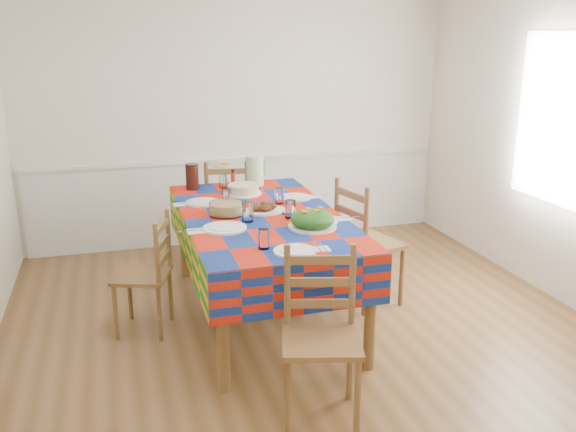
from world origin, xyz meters
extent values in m
cube|color=brown|center=(0.00, 0.00, -0.02)|extent=(4.50, 5.00, 0.04)
cube|color=silver|center=(0.00, 2.52, 1.35)|extent=(4.50, 0.04, 2.70)
cube|color=white|center=(0.00, 2.47, 0.90)|extent=(4.41, 0.06, 0.04)
cube|color=white|center=(0.00, 2.48, 0.45)|extent=(4.41, 0.03, 0.90)
plane|color=white|center=(2.23, 0.30, 1.50)|extent=(0.00, 1.40, 1.40)
cylinder|color=brown|center=(-0.73, -0.42, 0.40)|extent=(0.08, 0.08, 0.80)
cylinder|color=brown|center=(0.25, -0.42, 0.40)|extent=(0.08, 0.08, 0.80)
cylinder|color=brown|center=(-0.73, 1.57, 0.40)|extent=(0.08, 0.08, 0.80)
cylinder|color=brown|center=(0.25, 1.57, 0.40)|extent=(0.08, 0.08, 0.80)
cube|color=brown|center=(-0.24, 0.58, 0.82)|extent=(1.12, 2.13, 0.04)
cube|color=red|center=(-0.24, 0.58, 0.85)|extent=(1.17, 2.18, 0.01)
cube|color=red|center=(-0.82, 0.58, 0.67)|extent=(0.01, 2.18, 0.34)
cube|color=red|center=(0.34, 0.58, 0.67)|extent=(0.01, 2.18, 0.34)
cube|color=red|center=(-0.24, -0.51, 0.67)|extent=(1.17, 0.01, 0.34)
cube|color=red|center=(-0.24, 1.66, 0.67)|extent=(1.17, 0.01, 0.34)
cylinder|color=white|center=(-0.24, -0.32, 0.86)|extent=(0.27, 0.27, 0.01)
cylinder|color=white|center=(-0.24, -0.32, 0.87)|extent=(0.19, 0.19, 0.01)
cylinder|color=white|center=(-0.41, -0.20, 0.91)|extent=(0.08, 0.08, 0.13)
cube|color=white|center=(-0.06, -0.32, 0.85)|extent=(0.10, 0.10, 0.01)
cube|color=silver|center=(-0.08, -0.32, 0.86)|extent=(0.01, 0.17, 0.00)
cube|color=silver|center=(-0.04, -0.32, 0.86)|extent=(0.01, 0.20, 0.00)
cylinder|color=white|center=(-0.58, 0.27, 0.86)|extent=(0.31, 0.31, 0.02)
cylinder|color=white|center=(-0.58, 0.27, 0.87)|extent=(0.22, 0.22, 0.01)
cylinder|color=white|center=(-0.38, 0.41, 0.92)|extent=(0.09, 0.09, 0.15)
cube|color=white|center=(-0.79, 0.27, 0.85)|extent=(0.12, 0.12, 0.01)
cube|color=silver|center=(-0.81, 0.27, 0.86)|extent=(0.20, 0.01, 0.00)
cube|color=silver|center=(-0.76, 0.27, 0.86)|extent=(0.23, 0.01, 0.00)
cylinder|color=white|center=(-0.62, 1.00, 0.86)|extent=(0.28, 0.28, 0.01)
cylinder|color=white|center=(-0.62, 1.00, 0.87)|extent=(0.20, 0.20, 0.01)
cylinder|color=white|center=(-0.45, 0.88, 0.92)|extent=(0.08, 0.08, 0.13)
cube|color=white|center=(-0.81, 1.00, 0.85)|extent=(0.10, 0.10, 0.01)
cube|color=silver|center=(-0.83, 1.00, 0.86)|extent=(0.18, 0.01, 0.00)
cube|color=silver|center=(-0.79, 1.00, 0.86)|extent=(0.21, 0.01, 0.00)
cylinder|color=white|center=(0.13, 0.27, 0.86)|extent=(0.29, 0.29, 0.02)
cylinder|color=white|center=(0.13, 0.27, 0.87)|extent=(0.20, 0.20, 0.01)
cylinder|color=white|center=(-0.06, 0.40, 0.92)|extent=(0.08, 0.08, 0.14)
cube|color=white|center=(0.32, 0.27, 0.85)|extent=(0.11, 0.11, 0.01)
cube|color=silver|center=(0.30, 0.27, 0.86)|extent=(0.18, 0.01, 0.00)
cube|color=silver|center=(0.34, 0.27, 0.86)|extent=(0.22, 0.01, 0.00)
cylinder|color=white|center=(0.15, 0.94, 0.86)|extent=(0.27, 0.27, 0.01)
cylinder|color=white|center=(0.15, 0.94, 0.87)|extent=(0.19, 0.19, 0.01)
cylinder|color=white|center=(-0.02, 0.82, 0.91)|extent=(0.08, 0.08, 0.13)
cube|color=white|center=(0.33, 0.94, 0.85)|extent=(0.10, 0.10, 0.01)
cube|color=silver|center=(0.31, 0.94, 0.86)|extent=(0.17, 0.01, 0.00)
cube|color=silver|center=(0.35, 0.94, 0.86)|extent=(0.20, 0.01, 0.00)
ellipsoid|color=white|center=(-0.21, 0.62, 0.86)|extent=(0.36, 0.26, 0.02)
ellipsoid|color=black|center=(-0.15, 0.62, 0.89)|extent=(0.10, 0.08, 0.05)
ellipsoid|color=black|center=(-0.19, 0.67, 0.89)|extent=(0.10, 0.08, 0.05)
ellipsoid|color=black|center=(-0.26, 0.65, 0.89)|extent=(0.10, 0.08, 0.05)
ellipsoid|color=black|center=(-0.27, 0.60, 0.89)|extent=(0.10, 0.08, 0.05)
ellipsoid|color=black|center=(-0.21, 0.57, 0.89)|extent=(0.10, 0.08, 0.05)
cylinder|color=white|center=(0.03, 0.13, 0.86)|extent=(0.35, 0.35, 0.02)
ellipsoid|color=#124210|center=(0.03, 0.13, 0.91)|extent=(0.31, 0.31, 0.14)
cube|color=orange|center=(-0.04, 0.10, 0.98)|extent=(0.04, 0.03, 0.01)
cube|color=orange|center=(0.01, 0.17, 0.98)|extent=(0.05, 0.05, 0.01)
cube|color=orange|center=(0.05, 0.10, 0.98)|extent=(0.04, 0.04, 0.01)
cube|color=orange|center=(0.10, 0.17, 0.98)|extent=(0.05, 0.05, 0.01)
cylinder|color=white|center=(-0.50, 0.63, 0.90)|extent=(0.26, 0.26, 0.09)
cylinder|color=#D1C66F|center=(-0.50, 0.63, 0.90)|extent=(0.24, 0.24, 0.08)
cylinder|color=white|center=(-0.24, 1.19, 0.86)|extent=(0.31, 0.31, 0.01)
cylinder|color=#D5C082|center=(-0.24, 1.19, 0.90)|extent=(0.26, 0.26, 0.07)
cube|color=black|center=(-0.05, 0.46, 0.85)|extent=(0.14, 0.33, 0.01)
cube|color=black|center=(0.00, 0.49, 0.85)|extent=(0.07, 0.34, 0.01)
cylinder|color=white|center=(-0.37, 1.48, 0.91)|extent=(0.07, 0.07, 0.12)
cylinder|color=#367627|center=(-0.39, 1.48, 0.96)|extent=(0.01, 0.01, 0.17)
ellipsoid|color=orange|center=(-0.42, 1.48, 1.04)|extent=(0.06, 0.06, 0.02)
cylinder|color=#367627|center=(-0.35, 1.49, 0.96)|extent=(0.01, 0.01, 0.17)
ellipsoid|color=orange|center=(-0.33, 1.51, 1.06)|extent=(0.06, 0.06, 0.02)
cylinder|color=#367627|center=(-0.37, 1.47, 0.96)|extent=(0.01, 0.01, 0.17)
ellipsoid|color=orange|center=(-0.37, 1.44, 1.07)|extent=(0.06, 0.06, 0.02)
cylinder|color=#B5270E|center=(-0.27, 1.51, 0.93)|extent=(0.04, 0.04, 0.16)
cylinder|color=#B6E7A3|center=(-0.07, 1.49, 0.99)|extent=(0.16, 0.16, 0.27)
cylinder|color=black|center=(-0.64, 1.50, 0.96)|extent=(0.11, 0.11, 0.23)
cube|color=white|center=(-0.21, -0.47, 0.86)|extent=(0.10, 0.03, 0.02)
cylinder|color=brown|center=(-0.47, -0.97, 0.24)|extent=(0.04, 0.04, 0.48)
cylinder|color=brown|center=(-0.10, -1.07, 0.24)|extent=(0.04, 0.04, 0.48)
cylinder|color=brown|center=(-0.38, -0.62, 0.24)|extent=(0.04, 0.04, 0.48)
cylinder|color=brown|center=(-0.01, -0.73, 0.24)|extent=(0.04, 0.04, 0.48)
cube|color=brown|center=(-0.24, -0.85, 0.50)|extent=(0.54, 0.53, 0.03)
cylinder|color=brown|center=(-0.38, -0.61, 0.75)|extent=(0.04, 0.04, 0.53)
cylinder|color=brown|center=(-0.01, -0.72, 0.75)|extent=(0.04, 0.04, 0.53)
cube|color=brown|center=(-0.19, -0.66, 0.64)|extent=(0.38, 0.12, 0.05)
cube|color=brown|center=(-0.19, -0.66, 0.78)|extent=(0.38, 0.12, 0.05)
cube|color=brown|center=(-0.19, -0.66, 0.92)|extent=(0.38, 0.12, 0.05)
cylinder|color=brown|center=(-0.02, 2.15, 0.24)|extent=(0.04, 0.04, 0.48)
cylinder|color=brown|center=(-0.40, 2.21, 0.24)|extent=(0.04, 0.04, 0.48)
cylinder|color=brown|center=(-0.08, 1.79, 0.24)|extent=(0.04, 0.04, 0.48)
cylinder|color=brown|center=(-0.46, 1.85, 0.24)|extent=(0.04, 0.04, 0.48)
cube|color=brown|center=(-0.24, 2.00, 0.50)|extent=(0.51, 0.50, 0.03)
cylinder|color=brown|center=(-0.08, 1.78, 0.75)|extent=(0.04, 0.04, 0.54)
cylinder|color=brown|center=(-0.46, 1.84, 0.75)|extent=(0.04, 0.04, 0.54)
cube|color=brown|center=(-0.27, 1.81, 0.64)|extent=(0.38, 0.08, 0.05)
cube|color=brown|center=(-0.27, 1.81, 0.78)|extent=(0.38, 0.08, 0.05)
cube|color=brown|center=(-0.27, 1.81, 0.92)|extent=(0.38, 0.08, 0.05)
cylinder|color=brown|center=(-1.26, 0.79, 0.22)|extent=(0.03, 0.03, 0.43)
cylinder|color=brown|center=(-1.37, 0.47, 0.22)|extent=(0.03, 0.03, 0.43)
cylinder|color=brown|center=(-0.95, 0.69, 0.22)|extent=(0.03, 0.03, 0.43)
cylinder|color=brown|center=(-1.06, 0.36, 0.22)|extent=(0.03, 0.03, 0.43)
cube|color=brown|center=(-1.16, 0.58, 0.45)|extent=(0.49, 0.51, 0.03)
cylinder|color=brown|center=(-0.94, 0.68, 0.67)|extent=(0.03, 0.03, 0.48)
cylinder|color=brown|center=(-1.05, 0.36, 0.67)|extent=(0.03, 0.03, 0.48)
cube|color=brown|center=(-1.00, 0.52, 0.57)|extent=(0.13, 0.33, 0.05)
cube|color=brown|center=(-1.00, 0.52, 0.70)|extent=(0.13, 0.33, 0.05)
cube|color=brown|center=(-1.00, 0.52, 0.82)|extent=(0.13, 0.33, 0.05)
cylinder|color=brown|center=(0.91, 0.43, 0.25)|extent=(0.04, 0.04, 0.50)
cylinder|color=brown|center=(0.81, 0.82, 0.25)|extent=(0.04, 0.04, 0.50)
cylinder|color=brown|center=(0.54, 0.34, 0.25)|extent=(0.04, 0.04, 0.50)
cylinder|color=brown|center=(0.45, 0.72, 0.25)|extent=(0.04, 0.04, 0.50)
cube|color=brown|center=(0.68, 0.58, 0.52)|extent=(0.54, 0.56, 0.03)
cylinder|color=brown|center=(0.53, 0.33, 0.78)|extent=(0.04, 0.04, 0.56)
cylinder|color=brown|center=(0.44, 0.72, 0.78)|extent=(0.04, 0.04, 0.56)
cube|color=brown|center=(0.48, 0.53, 0.67)|extent=(0.12, 0.39, 0.06)
cube|color=brown|center=(0.48, 0.53, 0.81)|extent=(0.12, 0.39, 0.06)
cube|color=brown|center=(0.48, 0.53, 0.96)|extent=(0.12, 0.39, 0.06)
camera|label=1|loc=(-1.30, -3.79, 2.18)|focal=38.00mm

